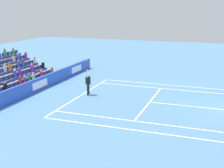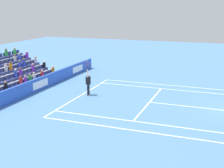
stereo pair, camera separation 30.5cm
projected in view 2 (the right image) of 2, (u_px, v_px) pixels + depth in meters
name	position (u px, v px, depth m)	size (l,w,h in m)	color
line_baseline	(82.00, 95.00, 24.62)	(10.97, 0.10, 0.01)	white
line_service	(150.00, 102.00, 22.75)	(8.23, 0.10, 0.01)	white
line_centre_service	(194.00, 107.00, 21.65)	(0.10, 6.40, 0.01)	white
line_singles_sideline_left	(140.00, 122.00, 18.86)	(0.10, 11.89, 0.01)	white
line_singles_sideline_right	(167.00, 89.00, 26.32)	(0.10, 11.89, 0.01)	white
line_doubles_sideline_left	(134.00, 130.00, 17.61)	(0.10, 11.89, 0.01)	white
line_doubles_sideline_right	(170.00, 85.00, 27.57)	(0.10, 11.89, 0.01)	white
line_centre_mark	(83.00, 95.00, 24.59)	(0.10, 0.20, 0.01)	white
sponsor_barrier	(40.00, 84.00, 25.81)	(20.43, 0.22, 1.10)	blue
tennis_player	(88.00, 83.00, 24.26)	(0.54, 0.41, 2.85)	black
stadium_stand	(4.00, 77.00, 26.97)	(8.68, 4.75, 3.01)	gray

